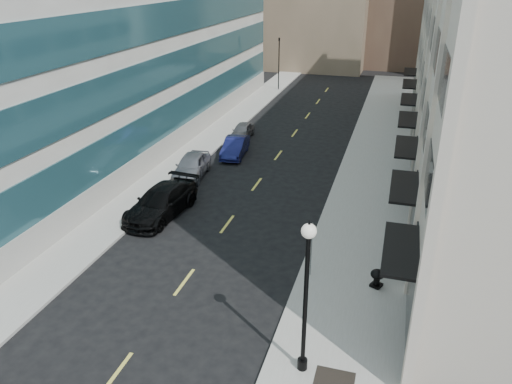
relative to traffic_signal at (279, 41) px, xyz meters
The scene contains 13 objects.
sidewalk_right 31.38m from the traffic_signal, 65.10° to the right, with size 5.00×80.00×0.15m, color #9C9A8E.
sidewalk_left 28.58m from the traffic_signal, 92.05° to the right, with size 3.00×80.00×0.15m, color #9C9A8E.
building_left 23.84m from the traffic_signal, 116.45° to the right, with size 16.14×46.00×20.00m.
grate_far 46.43m from the traffic_signal, 73.49° to the right, with size 1.40×1.00×0.01m, color black.
road_centerline 32.00m from the traffic_signal, 79.94° to the right, with size 0.15×68.20×0.01m.
traffic_signal is the anchor object (origin of this frame).
car_black_pickup 34.38m from the traffic_signal, 87.61° to the right, with size 2.37×5.83×1.69m, color black.
car_silver_sedan 28.40m from the traffic_signal, 88.45° to the right, with size 1.90×4.73×1.61m, color gray.
car_blue_sedan 23.71m from the traffic_signal, 84.31° to the right, with size 1.52×4.35×1.43m, color #151952.
car_grey_sedan 19.41m from the traffic_signal, 85.46° to the right, with size 1.50×3.74×1.27m, color slate.
lamppost 45.63m from the traffic_signal, 74.87° to the right, with size 0.50×0.50×6.02m.
sign_post 39.74m from the traffic_signal, 73.79° to the right, with size 0.32×0.08×2.75m.
urn_planter 40.89m from the traffic_signal, 69.67° to the right, with size 0.62×0.62×0.86m.
Camera 1 is at (8.70, -9.72, 13.33)m, focal length 35.00 mm.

